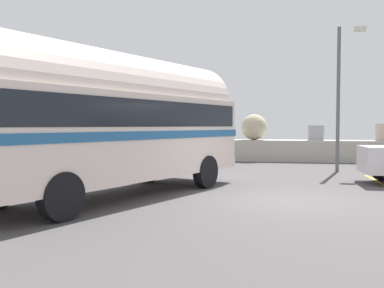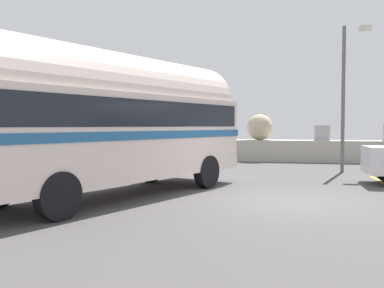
{
  "view_description": "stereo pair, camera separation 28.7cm",
  "coord_description": "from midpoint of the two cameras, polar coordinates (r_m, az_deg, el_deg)",
  "views": [
    {
      "loc": [
        -0.39,
        -10.59,
        1.86
      ],
      "look_at": [
        -2.46,
        0.31,
        1.37
      ],
      "focal_mm": 39.31,
      "sensor_mm": 36.0,
      "label": 1
    },
    {
      "loc": [
        -0.11,
        -10.53,
        1.86
      ],
      "look_at": [
        -2.46,
        0.31,
        1.37
      ],
      "focal_mm": 39.31,
      "sensor_mm": 36.0,
      "label": 2
    }
  ],
  "objects": [
    {
      "name": "ground",
      "position": [
        10.72,
        12.05,
        -7.47
      ],
      "size": [
        32.0,
        26.0,
        0.02
      ],
      "color": "#4C4849"
    },
    {
      "name": "lamp_post",
      "position": [
        17.62,
        19.16,
        6.94
      ],
      "size": [
        1.07,
        0.24,
        5.72
      ],
      "color": "#5B5B60",
      "rests_on": "ground"
    },
    {
      "name": "breakwater",
      "position": [
        22.4,
        10.91,
        -0.51
      ],
      "size": [
        31.36,
        2.21,
        2.45
      ],
      "color": "#B1ADA1",
      "rests_on": "ground"
    },
    {
      "name": "vintage_coach",
      "position": [
        10.98,
        -11.09,
        3.47
      ],
      "size": [
        5.6,
        8.83,
        3.7
      ],
      "rotation": [
        0.0,
        0.0,
        -0.41
      ],
      "color": "black",
      "rests_on": "ground"
    }
  ]
}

